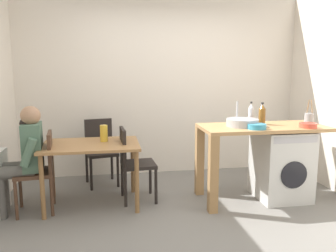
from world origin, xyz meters
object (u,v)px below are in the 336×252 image
at_px(seated_person, 25,154).
at_px(colander, 308,125).
at_px(dining_table, 91,152).
at_px(chair_opposite, 132,160).
at_px(bottle_tall_green, 251,114).
at_px(utensil_crock, 309,118).
at_px(vase, 104,133).
at_px(chair_person_seat, 41,167).
at_px(chair_spare_by_wall, 100,148).
at_px(washing_machine, 281,164).
at_px(bottle_squat_brown, 262,115).
at_px(mixing_bowl, 257,126).

distance_m(seated_person, colander, 3.21).
bearing_deg(dining_table, chair_opposite, 5.40).
bearing_deg(bottle_tall_green, colander, -36.74).
relative_size(utensil_crock, vase, 1.52).
bearing_deg(chair_person_seat, vase, -80.91).
height_order(chair_spare_by_wall, seated_person, seated_person).
bearing_deg(bottle_tall_green, vase, 176.98).
bearing_deg(dining_table, utensil_crock, -2.63).
bearing_deg(chair_opposite, washing_machine, 79.26).
distance_m(chair_person_seat, bottle_squat_brown, 2.65).
height_order(chair_opposite, bottle_tall_green, bottle_tall_green).
bearing_deg(dining_table, colander, -8.97).
bearing_deg(bottle_tall_green, chair_opposite, 178.44).
xyz_separation_m(seated_person, mixing_bowl, (2.57, -0.26, 0.28)).
bearing_deg(seated_person, utensil_crock, -96.53).
relative_size(chair_spare_by_wall, mixing_bowl, 4.21).
bearing_deg(dining_table, washing_machine, -4.35).
xyz_separation_m(chair_person_seat, washing_machine, (2.84, -0.08, -0.08)).
distance_m(mixing_bowl, vase, 1.78).
relative_size(dining_table, utensil_crock, 3.67).
relative_size(washing_machine, mixing_bowl, 4.02).
relative_size(washing_machine, bottle_squat_brown, 3.15).
height_order(washing_machine, mixing_bowl, mixing_bowl).
height_order(bottle_squat_brown, colander, bottle_squat_brown).
height_order(utensil_crock, colander, utensil_crock).
xyz_separation_m(bottle_tall_green, bottle_squat_brown, (0.10, -0.10, -0.00)).
distance_m(washing_machine, bottle_tall_green, 0.73).
height_order(dining_table, bottle_tall_green, bottle_tall_green).
relative_size(bottle_tall_green, utensil_crock, 0.91).
distance_m(bottle_squat_brown, mixing_bowl, 0.34).
bearing_deg(chair_spare_by_wall, bottle_tall_green, 145.27).
xyz_separation_m(chair_opposite, colander, (2.01, -0.44, 0.44)).
distance_m(chair_spare_by_wall, vase, 0.75).
relative_size(chair_person_seat, colander, 4.50).
bearing_deg(seated_person, vase, -82.56).
height_order(dining_table, utensil_crock, utensil_crock).
bearing_deg(chair_person_seat, seated_person, 90.00).
bearing_deg(bottle_tall_green, utensil_crock, -10.13).
bearing_deg(washing_machine, utensil_crock, 8.10).
bearing_deg(utensil_crock, bottle_tall_green, 169.87).
xyz_separation_m(washing_machine, bottle_tall_green, (-0.34, 0.18, 0.61)).
bearing_deg(colander, utensil_crock, 56.30).
xyz_separation_m(chair_opposite, washing_machine, (1.82, -0.22, -0.08)).
height_order(mixing_bowl, vase, mixing_bowl).
xyz_separation_m(seated_person, washing_machine, (3.00, -0.07, -0.24)).
bearing_deg(dining_table, bottle_squat_brown, -2.77).
xyz_separation_m(mixing_bowl, vase, (-1.71, 0.47, -0.11)).
height_order(chair_person_seat, vase, vase).
relative_size(bottle_squat_brown, mixing_bowl, 1.28).
height_order(chair_spare_by_wall, bottle_tall_green, bottle_tall_green).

